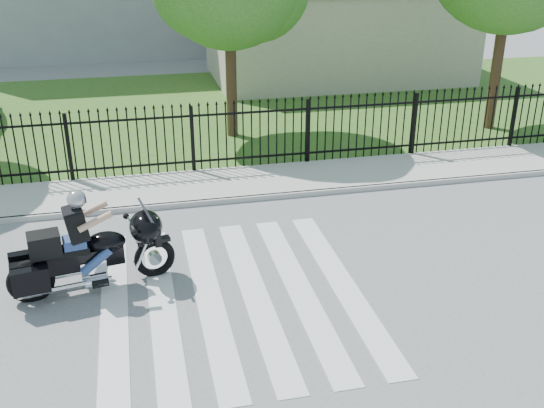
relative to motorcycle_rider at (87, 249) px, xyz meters
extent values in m
plane|color=slate|center=(2.39, -0.82, -0.79)|extent=(120.00, 120.00, 0.00)
cube|color=#ADAAA3|center=(2.39, 4.18, -0.73)|extent=(40.00, 2.00, 0.12)
cube|color=#ADAAA3|center=(2.39, 3.18, -0.73)|extent=(40.00, 0.12, 0.12)
cube|color=#29551D|center=(2.39, 11.18, -0.78)|extent=(40.00, 12.00, 0.02)
cube|color=black|center=(2.39, 5.18, -0.44)|extent=(26.00, 0.04, 0.05)
cube|color=black|center=(2.39, 5.18, 0.76)|extent=(26.00, 0.04, 0.05)
cylinder|color=#382316|center=(3.89, 8.18, 1.29)|extent=(0.32, 0.32, 4.16)
cylinder|color=#382316|center=(11.89, 7.18, 1.61)|extent=(0.32, 0.32, 4.80)
cube|color=beige|center=(9.39, 15.18, 0.96)|extent=(10.00, 6.00, 3.50)
torus|color=black|center=(1.14, 0.21, -0.43)|extent=(0.77, 0.28, 0.75)
torus|color=black|center=(-0.96, -0.18, -0.43)|extent=(0.81, 0.30, 0.80)
cube|color=black|center=(-0.10, -0.02, -0.19)|extent=(1.45, 0.51, 0.33)
ellipsoid|color=black|center=(0.33, 0.06, 0.07)|extent=(0.75, 0.55, 0.36)
cube|color=black|center=(-0.32, -0.06, 0.02)|extent=(0.76, 0.47, 0.11)
cube|color=silver|center=(0.06, 0.01, -0.37)|extent=(0.49, 0.40, 0.33)
ellipsoid|color=black|center=(1.03, 0.19, 0.22)|extent=(0.72, 0.88, 0.59)
cube|color=black|center=(-0.66, -0.12, 0.22)|extent=(0.59, 0.50, 0.39)
cube|color=navy|center=(-0.19, -0.03, 0.15)|extent=(0.42, 0.39, 0.20)
sphere|color=#A0A3A7|center=(-0.06, -0.01, 0.94)|extent=(0.32, 0.32, 0.32)
camera|label=1|loc=(0.99, -10.18, 5.15)|focal=42.00mm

